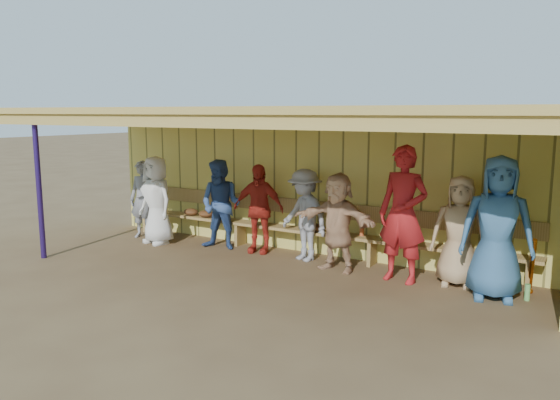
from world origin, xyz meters
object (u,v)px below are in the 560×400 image
Objects in this scene: player_f at (338,222)px; player_g at (403,214)px; player_c at (221,205)px; player_h at (459,231)px; player_b at (156,200)px; player_a at (143,200)px; player_d at (258,209)px; player_e at (305,215)px; player_extra at (497,228)px; bench at (303,224)px.

player_g is at bearing 5.92° from player_f.
player_h is (4.13, 0.06, -0.02)m from player_c.
player_b is at bearing -171.04° from player_f.
player_a is 0.99× the size of player_f.
player_g is (3.39, -0.17, 0.19)m from player_c.
player_c is 0.72m from player_d.
player_g reaches higher than player_h.
player_a is at bearing 170.50° from player_b.
player_d is 1.02× the size of player_e.
player_g reaches higher than player_f.
player_c is at bearing -176.79° from player_g.
player_extra reaches higher than player_h.
player_d is 0.82m from bench.
player_g is 2.11m from bench.
player_a is 0.59m from player_b.
player_g reaches higher than player_a.
player_b reaches higher than player_f.
player_extra is 0.25× the size of bench.
player_f is 0.81× the size of player_extra.
player_g is at bearing -18.48° from player_d.
player_g is 0.26× the size of bench.
player_e is at bearing -9.91° from player_a.
player_e is 0.77× the size of player_g.
player_g is (5.22, -0.07, 0.24)m from player_a.
player_c is 1.52m from bench.
player_b is 5.96m from player_extra.
player_a is at bearing 172.76° from player_c.
player_d is (0.71, 0.14, -0.03)m from player_c.
player_g is at bearing -174.19° from player_h.
player_c reaches higher than player_a.
player_h is (2.49, -0.05, 0.02)m from player_e.
player_e is (0.94, -0.03, -0.02)m from player_d.
player_c is 2.36m from player_f.
player_c is at bearing -162.77° from bench.
player_d is 4.00m from player_extra.
player_a is 6.51m from player_extra.
bench is (2.70, 0.74, -0.29)m from player_b.
player_g is (2.68, -0.30, 0.21)m from player_d.
player_d is at bearing 179.57° from player_g.
player_d is 0.94m from player_e.
player_b reaches higher than player_e.
player_f is 1.79m from player_h.
player_b is at bearing -179.77° from player_d.
player_f is (3.63, 0.14, -0.05)m from player_b.
player_a is 3.31m from bench.
player_a is 0.79× the size of player_extra.
player_f is 0.20× the size of bench.
player_h is at bearing -8.12° from bench.
player_f is at bearing -32.55° from bench.
player_a is at bearing -158.09° from player_e.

